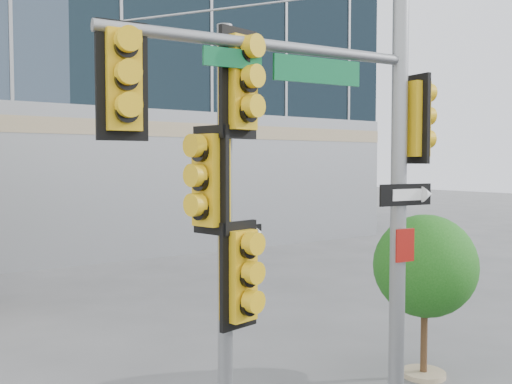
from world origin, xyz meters
TOP-DOWN VIEW (x-y plane):
  - main_signal_pole at (-0.91, -1.30)m, footprint 4.98×0.92m
  - secondary_signal_pole at (-2.42, -0.86)m, footprint 1.04×0.75m
  - street_tree at (1.92, -0.60)m, footprint 1.88×1.84m

SIDE VIEW (x-z plane):
  - street_tree at x=1.92m, z-range 0.46..3.40m
  - secondary_signal_pole at x=-2.42m, z-range 0.50..6.17m
  - main_signal_pole at x=-0.91m, z-range 0.77..7.22m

